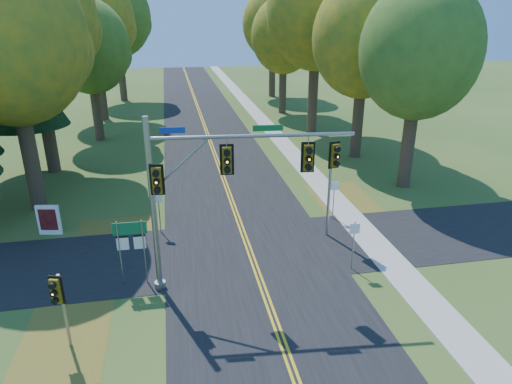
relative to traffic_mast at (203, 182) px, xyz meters
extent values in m
plane|color=#2C4E1B|center=(2.24, 0.74, -4.66)|extent=(160.00, 160.00, 0.00)
cube|color=black|center=(2.24, 0.74, -4.65)|extent=(8.00, 160.00, 0.02)
cube|color=black|center=(2.24, 2.74, -4.65)|extent=(60.00, 6.00, 0.02)
cube|color=gold|center=(2.14, 0.74, -4.64)|extent=(0.10, 160.00, 0.01)
cube|color=gold|center=(2.34, 0.74, -4.64)|extent=(0.10, 160.00, 0.01)
cube|color=#9E998E|center=(8.44, 0.74, -4.63)|extent=(1.60, 160.00, 0.06)
cube|color=brown|center=(-4.26, 4.74, -4.66)|extent=(4.00, 6.00, 0.00)
cube|color=brown|center=(9.04, 6.74, -4.66)|extent=(3.50, 8.00, 0.00)
cube|color=brown|center=(-5.26, -2.26, -4.66)|extent=(3.00, 5.00, 0.00)
cylinder|color=#38281C|center=(-8.96, 10.04, -1.29)|extent=(0.86, 0.86, 6.75)
ellipsoid|color=#AB8416|center=(-8.96, 10.04, 4.89)|extent=(8.00, 8.00, 9.20)
sphere|color=#AB8416|center=(-7.36, 11.24, 4.09)|extent=(4.80, 4.80, 4.80)
cylinder|color=#38281C|center=(13.74, 9.44, -1.63)|extent=(0.83, 0.83, 6.08)
ellipsoid|color=#527624|center=(13.74, 9.44, 3.93)|extent=(7.20, 7.20, 8.28)
sphere|color=#527624|center=(15.18, 10.52, 3.21)|extent=(4.32, 4.32, 4.32)
sphere|color=#527624|center=(12.48, 8.72, 4.65)|extent=(3.96, 3.96, 3.96)
cylinder|color=#38281C|center=(-9.56, 16.94, -0.95)|extent=(0.89, 0.89, 7.42)
ellipsoid|color=#AB8416|center=(-9.56, 16.94, 5.77)|extent=(8.60, 8.60, 9.89)
sphere|color=#AB8416|center=(-7.84, 18.23, 4.91)|extent=(5.16, 5.16, 5.16)
cylinder|color=#38281C|center=(13.14, 16.24, -1.51)|extent=(0.84, 0.84, 6.30)
ellipsoid|color=#AB8416|center=(13.14, 16.24, 4.30)|extent=(7.60, 7.60, 8.74)
sphere|color=#AB8416|center=(14.66, 17.38, 3.54)|extent=(4.56, 4.56, 4.56)
sphere|color=#AB8416|center=(11.81, 15.48, 5.06)|extent=(4.18, 4.18, 4.18)
cylinder|color=#38281C|center=(-7.36, 25.14, -1.85)|extent=(0.81, 0.81, 5.62)
ellipsoid|color=#527624|center=(-7.36, 25.14, 3.34)|extent=(6.80, 6.80, 7.82)
sphere|color=#527624|center=(-6.00, 26.16, 2.66)|extent=(4.08, 4.08, 4.08)
sphere|color=#527624|center=(-8.55, 24.46, 4.02)|extent=(3.74, 3.74, 3.74)
cylinder|color=#38281C|center=(12.04, 24.34, -0.84)|extent=(0.90, 0.90, 7.65)
ellipsoid|color=#AB8416|center=(12.04, 24.34, 6.07)|extent=(8.80, 8.80, 10.12)
sphere|color=#AB8416|center=(13.80, 25.66, 5.19)|extent=(5.28, 5.28, 5.28)
sphere|color=#AB8416|center=(10.50, 23.46, 6.95)|extent=(4.84, 4.84, 4.84)
cylinder|color=#38281C|center=(-7.96, 33.84, -1.18)|extent=(0.87, 0.87, 6.98)
ellipsoid|color=#AB8416|center=(-7.96, 33.84, 5.18)|extent=(8.20, 8.20, 9.43)
sphere|color=#AB8416|center=(-6.32, 35.07, 4.36)|extent=(4.92, 4.92, 4.92)
sphere|color=#AB8416|center=(-9.39, 33.02, 6.00)|extent=(4.51, 4.51, 4.51)
cylinder|color=#38281C|center=(11.44, 33.54, -1.74)|extent=(0.82, 0.82, 5.85)
ellipsoid|color=#AB8416|center=(11.44, 33.54, 3.64)|extent=(7.00, 7.00, 8.05)
sphere|color=#AB8416|center=(12.84, 34.59, 2.94)|extent=(4.20, 4.20, 4.20)
sphere|color=#AB8416|center=(10.22, 32.84, 4.34)|extent=(3.85, 3.85, 3.85)
cylinder|color=#38281C|center=(-6.76, 44.74, -1.06)|extent=(0.88, 0.88, 7.20)
ellipsoid|color=#527624|center=(-6.76, 44.74, 5.48)|extent=(8.40, 8.40, 9.66)
sphere|color=#527624|center=(-5.08, 46.00, 4.64)|extent=(5.04, 5.04, 5.04)
sphere|color=#527624|center=(-8.23, 43.90, 6.32)|extent=(4.62, 4.62, 4.62)
cylinder|color=#38281C|center=(12.64, 44.24, -1.40)|extent=(0.85, 0.85, 6.53)
ellipsoid|color=#AB8416|center=(12.64, 44.24, 4.59)|extent=(7.80, 7.80, 8.97)
sphere|color=#AB8416|center=(14.20, 45.41, 3.81)|extent=(4.68, 4.68, 4.68)
sphere|color=#AB8416|center=(11.28, 43.46, 5.37)|extent=(4.29, 4.29, 4.29)
cylinder|color=#38281C|center=(-10.76, 16.74, -2.95)|extent=(0.50, 0.50, 3.42)
cone|color=black|center=(-10.76, 16.74, 1.48)|extent=(5.60, 5.60, 5.45)
cone|color=black|center=(-10.76, 16.74, 5.38)|extent=(4.57, 4.57, 5.45)
cylinder|color=gray|center=(-1.96, 0.22, -1.04)|extent=(0.23, 0.23, 7.25)
cylinder|color=gray|center=(-1.96, 0.22, -4.51)|extent=(0.46, 0.46, 0.31)
cylinder|color=gray|center=(1.91, -0.12, 1.76)|extent=(7.75, 0.84, 0.15)
cylinder|color=gray|center=(-0.82, 0.12, 0.72)|extent=(2.34, 0.30, 2.14)
cylinder|color=gray|center=(0.93, -0.04, 1.57)|extent=(0.04, 0.04, 0.37)
cube|color=#72590C|center=(0.93, -0.04, 0.87)|extent=(0.38, 0.34, 1.04)
cube|color=black|center=(0.93, -0.04, 0.87)|extent=(0.54, 0.08, 1.22)
sphere|color=orange|center=(0.91, -0.27, 0.87)|extent=(0.19, 0.19, 0.19)
cylinder|color=black|center=(0.91, -0.27, 1.20)|extent=(0.26, 0.19, 0.25)
cylinder|color=black|center=(0.91, -0.27, 0.87)|extent=(0.26, 0.19, 0.25)
cylinder|color=black|center=(0.91, -0.27, 0.54)|extent=(0.26, 0.19, 0.25)
cylinder|color=gray|center=(4.03, -0.31, 1.57)|extent=(0.04, 0.04, 0.37)
cube|color=#72590C|center=(4.03, -0.31, 0.87)|extent=(0.38, 0.34, 1.04)
cube|color=black|center=(4.03, -0.31, 0.87)|extent=(0.54, 0.08, 1.22)
sphere|color=orange|center=(4.01, -0.55, 0.87)|extent=(0.19, 0.19, 0.19)
cylinder|color=black|center=(4.01, -0.55, 1.20)|extent=(0.26, 0.19, 0.25)
cylinder|color=black|center=(4.01, -0.55, 0.87)|extent=(0.26, 0.19, 0.25)
cylinder|color=black|center=(4.01, -0.55, 0.54)|extent=(0.26, 0.19, 0.25)
cube|color=#72590C|center=(-1.71, 0.04, 0.21)|extent=(0.38, 0.34, 1.04)
cube|color=black|center=(-1.71, 0.04, 0.21)|extent=(0.54, 0.08, 1.22)
sphere|color=orange|center=(-1.73, -0.19, 0.21)|extent=(0.19, 0.19, 0.19)
cylinder|color=black|center=(-1.73, -0.19, 0.54)|extent=(0.26, 0.19, 0.25)
cylinder|color=black|center=(-1.73, -0.19, 0.21)|extent=(0.26, 0.19, 0.25)
cylinder|color=black|center=(-1.73, -0.19, -0.13)|extent=(0.26, 0.19, 0.25)
cube|color=navy|center=(-1.03, 0.14, 2.05)|extent=(0.93, 0.12, 0.23)
cube|color=#0C5926|center=(2.48, -0.18, 2.05)|extent=(1.14, 0.14, 0.23)
cylinder|color=#919499|center=(6.44, 3.58, -2.19)|extent=(0.13, 0.13, 4.94)
cube|color=#72590C|center=(6.49, 3.34, -0.29)|extent=(0.44, 0.40, 1.12)
cube|color=black|center=(6.49, 3.34, -0.29)|extent=(0.58, 0.15, 1.32)
sphere|color=orange|center=(6.54, 3.08, -0.29)|extent=(0.20, 0.20, 0.20)
cylinder|color=black|center=(6.54, 3.08, 0.07)|extent=(0.30, 0.23, 0.27)
cylinder|color=black|center=(6.54, 3.08, -0.29)|extent=(0.30, 0.23, 0.27)
cylinder|color=black|center=(6.54, 3.08, -0.65)|extent=(0.30, 0.23, 0.27)
cylinder|color=gray|center=(-4.99, -2.76, -3.25)|extent=(0.11, 0.11, 2.83)
cube|color=#72590C|center=(-5.05, -2.95, -2.27)|extent=(0.36, 0.34, 0.89)
cube|color=black|center=(-5.05, -2.95, -2.27)|extent=(0.45, 0.16, 1.05)
sphere|color=orange|center=(-5.11, -3.14, -2.27)|extent=(0.16, 0.16, 0.16)
cylinder|color=black|center=(-5.11, -3.14, -1.99)|extent=(0.24, 0.20, 0.21)
cylinder|color=black|center=(-5.11, -3.14, -2.27)|extent=(0.24, 0.20, 0.21)
cylinder|color=black|center=(-5.11, -3.14, -2.56)|extent=(0.24, 0.20, 0.21)
cylinder|color=gray|center=(-3.48, 0.79, -3.20)|extent=(0.06, 0.06, 2.92)
cylinder|color=gray|center=(-2.51, 0.77, -3.20)|extent=(0.06, 0.06, 2.92)
cube|color=#0D5E35|center=(-2.99, 0.81, -2.08)|extent=(1.36, 0.07, 0.54)
cube|color=silver|center=(-2.99, 0.81, -2.08)|extent=(1.17, 0.03, 0.08)
cube|color=silver|center=(-3.34, 0.82, -2.76)|extent=(0.49, 0.05, 0.54)
cube|color=black|center=(-3.34, 0.82, -2.44)|extent=(0.49, 0.02, 0.10)
cube|color=silver|center=(-2.65, 0.80, -2.76)|extent=(0.49, 0.05, 0.54)
cube|color=black|center=(-2.65, 0.80, -2.44)|extent=(0.49, 0.02, 0.10)
cube|color=white|center=(-7.55, 6.35, -3.86)|extent=(1.17, 0.37, 1.61)
cube|color=maroon|center=(-7.57, 6.26, -3.82)|extent=(0.88, 0.18, 1.16)
cube|color=white|center=(-7.99, 6.43, -4.53)|extent=(0.08, 0.08, 0.27)
cube|color=white|center=(-7.11, 6.27, -4.53)|extent=(0.08, 0.08, 0.27)
cylinder|color=gray|center=(7.43, 5.43, -3.53)|extent=(0.05, 0.05, 2.26)
cube|color=white|center=(7.42, 5.41, -2.71)|extent=(0.43, 0.08, 0.46)
cylinder|color=gray|center=(6.44, 0.19, -3.50)|extent=(0.05, 0.05, 2.34)
cube|color=silver|center=(6.44, 0.16, -2.65)|extent=(0.45, 0.06, 0.48)
cylinder|color=gray|center=(-1.96, 5.46, -3.52)|extent=(0.05, 0.05, 2.28)
cube|color=white|center=(-1.96, 5.44, -2.69)|extent=(0.43, 0.16, 0.47)
camera|label=1|loc=(-1.05, -16.42, 6.11)|focal=32.00mm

